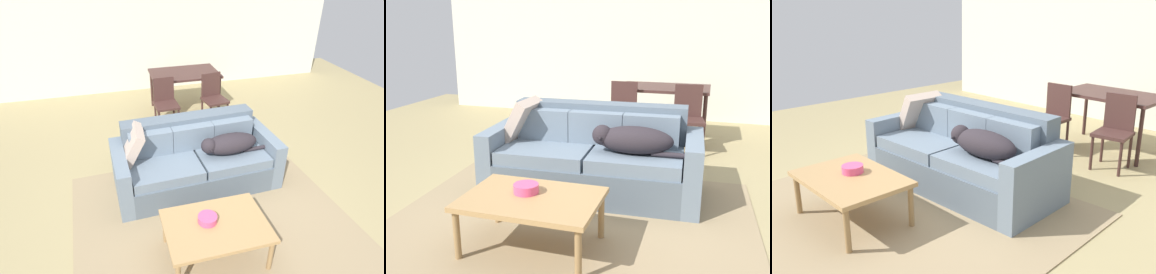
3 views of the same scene
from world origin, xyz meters
TOP-DOWN VIEW (x-y plane):
  - ground_plane at (0.00, 0.00)m, footprint 10.00×10.00m
  - back_partition at (0.00, 4.00)m, footprint 8.00×0.12m
  - area_rug at (-0.14, -0.49)m, footprint 3.28×2.90m
  - couch at (-0.14, 0.35)m, footprint 2.16×1.02m
  - dog_on_left_cushion at (0.26, 0.20)m, footprint 0.90×0.35m
  - throw_pillow_by_left_arm at (-0.94, 0.38)m, footprint 0.33×0.47m
  - coffee_table at (-0.28, -0.92)m, footprint 1.03×0.72m
  - bowl_on_coffee_table at (-0.35, -0.86)m, footprint 0.19×0.19m
  - dining_table at (0.30, 2.63)m, footprint 1.27×0.81m
  - dining_chair_near_left at (-0.20, 2.03)m, footprint 0.41×0.41m
  - dining_chair_near_right at (0.68, 2.04)m, footprint 0.46×0.46m

SIDE VIEW (x-z plane):
  - ground_plane at x=0.00m, z-range 0.00..0.00m
  - area_rug at x=-0.14m, z-range 0.00..0.01m
  - couch at x=-0.14m, z-range -0.10..0.78m
  - coffee_table at x=-0.28m, z-range 0.17..0.61m
  - bowl_on_coffee_table at x=-0.35m, z-range 0.43..0.50m
  - dining_chair_near_right at x=0.68m, z-range 0.05..0.94m
  - dining_chair_near_left at x=-0.20m, z-range 0.05..0.95m
  - dog_on_left_cushion at x=0.26m, z-range 0.49..0.75m
  - dining_table at x=0.30m, z-range 0.31..1.08m
  - throw_pillow_by_left_arm at x=-0.94m, z-range 0.47..0.92m
  - back_partition at x=0.00m, z-range 0.00..2.70m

